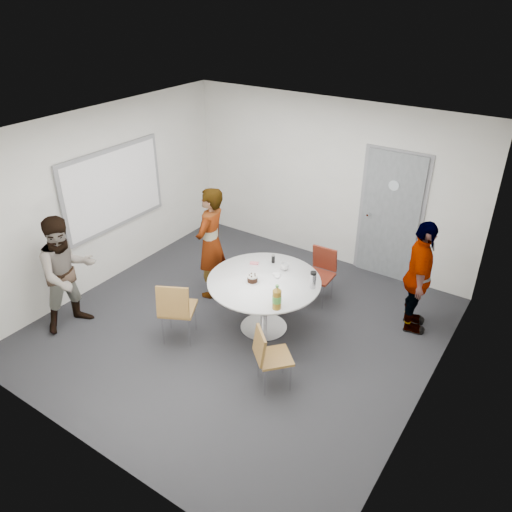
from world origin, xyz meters
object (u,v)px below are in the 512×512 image
Objects in this scene: door at (390,217)px; whiteboard at (114,189)px; person_right at (419,278)px; person_main at (211,243)px; chair_near_right at (268,353)px; table at (265,288)px; person_left at (67,273)px; chair_far at (321,269)px; chair_near_left at (176,307)px.

door is 4.25m from whiteboard.
whiteboard is 4.60m from person_right.
chair_near_right is at bearing 45.66° from person_main.
table is at bearing 106.77° from person_right.
whiteboard is at bearing 34.56° from person_left.
table is 1.15m from chair_far.
person_right is at bearing 96.71° from person_main.
chair_far is (1.07, 1.97, -0.06)m from chair_near_left.
person_left is 1.02× the size of person_right.
whiteboard is at bearing 85.79° from person_right.
chair_near_right is at bearing -93.21° from door.
person_main is at bearing 164.10° from table.
table reaches higher than chair_near_left.
person_left is at bearing -128.43° from chair_near_right.
person_left is at bearing 41.65° from chair_far.
chair_far is at bearing 142.36° from chair_near_right.
whiteboard is 1.16× the size of person_left.
door is 2.57× the size of chair_far.
door is 3.26m from chair_near_right.
chair_near_left is at bearing -116.78° from door.
chair_near_left is at bearing -138.71° from chair_near_right.
chair_far is 1.66m from person_main.
whiteboard is (-3.56, -2.28, 0.42)m from door.
door is at bearing -116.26° from chair_far.
door reaches higher than person_right.
chair_near_left is 1.55m from person_left.
person_right is at bearing -42.84° from person_left.
person_right is (4.41, 1.13, -0.65)m from whiteboard.
person_main is 2.93m from person_right.
person_main is at bearing -134.65° from door.
person_right is at bearing -53.46° from door.
person_right reaches higher than chair_far.
chair_far is at bearing 108.58° from person_main.
person_left is at bearing -129.76° from door.
person_left reaches higher than person_right.
door is 1.24× the size of person_main.
person_main is (-1.96, -1.98, -0.17)m from door.
chair_far is 1.41m from person_right.
door is 1.32× the size of person_right.
person_left is (-2.52, -2.46, 0.32)m from chair_far.
door is 2.79m from person_main.
door is at bearing -25.45° from person_left.
table is at bearing -108.89° from door.
chair_near_left is 0.57× the size of person_right.
table is 0.88× the size of person_main.
whiteboard is at bearing 128.09° from chair_near_left.
table reaches higher than chair_near_right.
chair_far is 0.51× the size of person_left.
person_right is (2.81, 0.83, -0.05)m from person_main.
chair_far is at bearing 19.50° from whiteboard.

